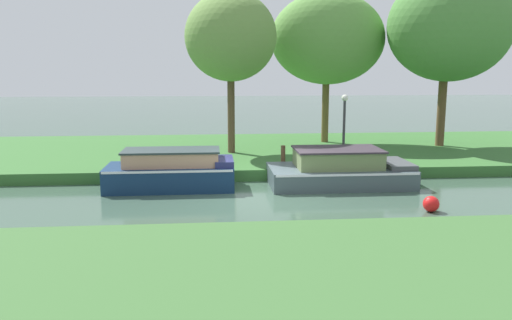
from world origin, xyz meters
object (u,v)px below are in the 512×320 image
(channel_buoy, at_px, (431,204))
(lamp_post, at_px, (344,119))
(slate_narrowboat, at_px, (340,170))
(mooring_post_far, at_px, (283,156))
(willow_tree_right, at_px, (450,27))
(navy_barge, at_px, (172,171))
(willow_tree_left, at_px, (231,37))
(mooring_post_near, at_px, (158,158))
(willow_tree_centre, at_px, (328,39))

(channel_buoy, bearing_deg, lamp_post, 100.07)
(slate_narrowboat, relative_size, mooring_post_far, 6.28)
(willow_tree_right, relative_size, channel_buoy, 17.39)
(willow_tree_right, distance_m, mooring_post_far, 10.08)
(lamp_post, distance_m, mooring_post_far, 2.78)
(lamp_post, bearing_deg, channel_buoy, -79.93)
(navy_barge, bearing_deg, slate_narrowboat, 0.00)
(willow_tree_left, distance_m, mooring_post_near, 5.97)
(navy_barge, distance_m, willow_tree_right, 13.88)
(mooring_post_far, bearing_deg, navy_barge, -159.28)
(willow_tree_right, relative_size, mooring_post_near, 10.46)
(willow_tree_centre, distance_m, channel_buoy, 11.82)
(willow_tree_left, xyz_separation_m, mooring_post_near, (-2.73, -3.06, -4.34))
(willow_tree_centre, relative_size, lamp_post, 2.75)
(willow_tree_centre, distance_m, mooring_post_far, 7.86)
(lamp_post, bearing_deg, mooring_post_far, -163.44)
(willow_tree_centre, bearing_deg, slate_narrowboat, -98.95)
(willow_tree_right, bearing_deg, willow_tree_left, -174.13)
(navy_barge, relative_size, mooring_post_near, 5.61)
(channel_buoy, bearing_deg, navy_barge, 154.65)
(willow_tree_left, distance_m, willow_tree_centre, 5.35)
(mooring_post_far, xyz_separation_m, channel_buoy, (3.38, -4.89, -0.55))
(slate_narrowboat, relative_size, channel_buoy, 10.66)
(navy_barge, relative_size, willow_tree_centre, 0.59)
(willow_tree_left, relative_size, lamp_post, 2.58)
(slate_narrowboat, relative_size, willow_tree_left, 0.72)
(navy_barge, bearing_deg, channel_buoy, -25.35)
(mooring_post_near, relative_size, mooring_post_far, 0.98)
(willow_tree_left, distance_m, lamp_post, 5.65)
(navy_barge, xyz_separation_m, lamp_post, (6.24, 2.17, 1.43))
(channel_buoy, bearing_deg, willow_tree_right, 63.51)
(willow_tree_centre, relative_size, channel_buoy, 15.77)
(navy_barge, relative_size, willow_tree_left, 0.63)
(willow_tree_left, bearing_deg, lamp_post, -29.75)
(slate_narrowboat, height_order, mooring_post_far, slate_narrowboat)
(willow_tree_centre, bearing_deg, navy_barge, -132.80)
(navy_barge, bearing_deg, mooring_post_far, 20.72)
(willow_tree_left, bearing_deg, willow_tree_right, 5.87)
(lamp_post, relative_size, mooring_post_far, 3.38)
(slate_narrowboat, xyz_separation_m, channel_buoy, (1.65, -3.43, -0.30))
(willow_tree_right, xyz_separation_m, mooring_post_near, (-12.28, -4.04, -4.89))
(willow_tree_left, bearing_deg, channel_buoy, -57.29)
(willow_tree_left, distance_m, channel_buoy, 10.63)
(willow_tree_right, bearing_deg, slate_narrowboat, -137.99)
(willow_tree_centre, bearing_deg, willow_tree_left, -149.09)
(navy_barge, distance_m, willow_tree_left, 6.74)
(willow_tree_centre, height_order, willow_tree_right, willow_tree_right)
(lamp_post, relative_size, mooring_post_near, 3.45)
(navy_barge, bearing_deg, willow_tree_left, 64.69)
(slate_narrowboat, bearing_deg, lamp_post, 73.07)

